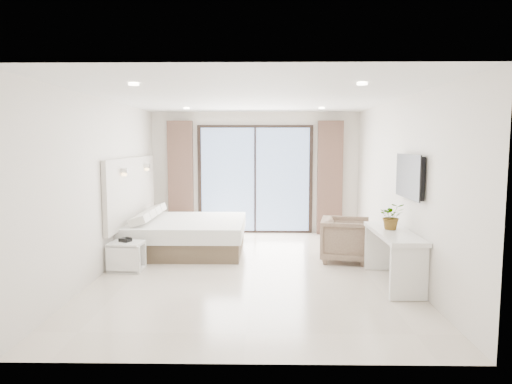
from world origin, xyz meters
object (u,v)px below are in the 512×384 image
bed (186,235)px  nightstand (127,256)px  console_desk (393,245)px  armchair (346,237)px

bed → nightstand: bearing=-118.1°
console_desk → nightstand: bearing=171.3°
console_desk → armchair: 1.36m
bed → armchair: bearing=-13.6°
nightstand → bed: bearing=67.3°
bed → armchair: size_ratio=2.57×
nightstand → armchair: bearing=16.0°
console_desk → armchair: bearing=109.3°
nightstand → console_desk: console_desk is taller
nightstand → console_desk: (4.02, -0.61, 0.33)m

